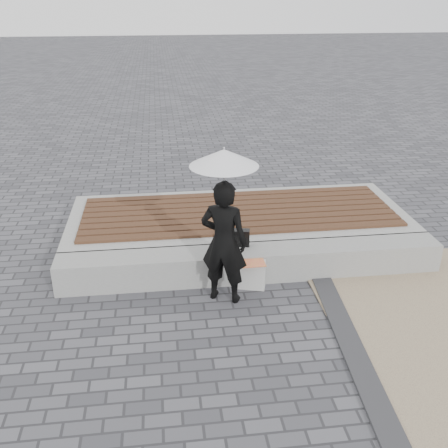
# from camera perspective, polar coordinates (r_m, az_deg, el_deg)

# --- Properties ---
(ground) EXTENTS (80.00, 80.00, 0.00)m
(ground) POSITION_cam_1_polar(r_m,az_deg,el_deg) (5.62, 5.98, -13.88)
(ground) COLOR #535359
(ground) RESTS_ON ground
(edging_band) EXTENTS (0.61, 5.20, 0.04)m
(edging_band) POSITION_cam_1_polar(r_m,az_deg,el_deg) (5.45, 15.22, -15.97)
(edging_band) COLOR #333336
(edging_band) RESTS_ON ground
(seating_ledge) EXTENTS (5.00, 0.45, 0.40)m
(seating_ledge) POSITION_cam_1_polar(r_m,az_deg,el_deg) (6.82, 3.10, -4.27)
(seating_ledge) COLOR #9E9E9A
(seating_ledge) RESTS_ON ground
(timber_platform) EXTENTS (5.00, 2.00, 0.40)m
(timber_platform) POSITION_cam_1_polar(r_m,az_deg,el_deg) (7.88, 1.58, -0.10)
(timber_platform) COLOR #A7A8A3
(timber_platform) RESTS_ON ground
(timber_decking) EXTENTS (4.60, 1.60, 0.04)m
(timber_decking) POSITION_cam_1_polar(r_m,az_deg,el_deg) (7.79, 1.60, 1.37)
(timber_decking) COLOR brown
(timber_decking) RESTS_ON timber_platform
(woman) EXTENTS (0.66, 0.56, 1.53)m
(woman) POSITION_cam_1_polar(r_m,az_deg,el_deg) (6.08, -0.00, -2.02)
(woman) COLOR black
(woman) RESTS_ON ground
(parasol) EXTENTS (0.77, 0.77, 0.98)m
(parasol) POSITION_cam_1_polar(r_m,az_deg,el_deg) (5.69, -0.00, 7.28)
(parasol) COLOR #B6B6BB
(parasol) RESTS_ON ground
(handbag) EXTENTS (0.33, 0.17, 0.22)m
(handbag) POSITION_cam_1_polar(r_m,az_deg,el_deg) (6.77, 1.49, -1.49)
(handbag) COLOR black
(handbag) RESTS_ON seating_ledge
(canvas_tote) EXTENTS (0.39, 0.24, 0.38)m
(canvas_tote) POSITION_cam_1_polar(r_m,az_deg,el_deg) (6.58, 2.97, -5.53)
(canvas_tote) COLOR silver
(canvas_tote) RESTS_ON ground
(magazine) EXTENTS (0.32, 0.24, 0.01)m
(magazine) POSITION_cam_1_polar(r_m,az_deg,el_deg) (6.44, 3.09, -4.26)
(magazine) COLOR #E32C41
(magazine) RESTS_ON canvas_tote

